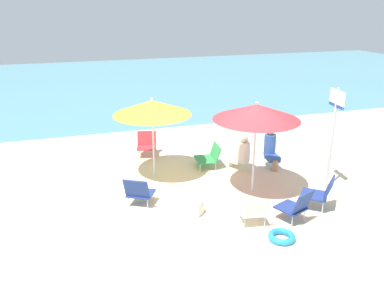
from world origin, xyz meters
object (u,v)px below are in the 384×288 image
object	(u,v)px
person_a	(271,146)
beach_bag	(195,208)
umbrella_yellow	(152,107)
swim_ring	(282,237)
person_b	(242,152)
beach_chair_b	(210,156)
warning_sign	(334,124)
beach_chair_e	(321,192)
beach_chair_a	(254,210)
beach_chair_c	(147,143)
beach_chair_f	(296,205)
umbrella_red	(256,112)
beach_chair_d	(139,191)

from	to	relation	value
person_a	beach_bag	bearing A→B (deg)	-51.76
umbrella_yellow	swim_ring	distance (m)	3.82
person_a	beach_bag	size ratio (longest dim) A/B	3.65
person_b	beach_bag	xyz separation A→B (m)	(-1.69, -1.71, -0.30)
umbrella_yellow	beach_chair_b	xyz separation A→B (m)	(1.39, 0.15, -1.34)
umbrella_yellow	person_a	world-z (taller)	umbrella_yellow
warning_sign	swim_ring	xyz separation A→B (m)	(-1.90, -1.47, -1.36)
umbrella_yellow	person_b	bearing A→B (deg)	-5.70
umbrella_yellow	warning_sign	distance (m)	3.79
umbrella_yellow	swim_ring	bearing A→B (deg)	-64.55
beach_chair_b	warning_sign	size ratio (longest dim) A/B	0.28
beach_chair_b	beach_chair_e	size ratio (longest dim) A/B	0.81
beach_chair_a	beach_chair_c	bearing A→B (deg)	26.22
beach_chair_f	swim_ring	xyz separation A→B (m)	(-0.50, -0.42, -0.29)
beach_bag	person_b	bearing A→B (deg)	45.40
beach_chair_a	beach_chair_f	bearing A→B (deg)	-88.25
beach_chair_e	beach_chair_f	xyz separation A→B (m)	(-0.71, -0.30, -0.01)
warning_sign	umbrella_red	bearing A→B (deg)	177.09
beach_chair_a	umbrella_yellow	bearing A→B (deg)	35.72
person_a	warning_sign	world-z (taller)	warning_sign
beach_chair_a	beach_bag	distance (m)	1.12
beach_chair_d	beach_chair_e	distance (m)	3.48
umbrella_red	beach_chair_d	bearing A→B (deg)	177.32
person_b	beach_chair_d	bearing A→B (deg)	86.03
beach_chair_d	beach_chair_c	bearing A→B (deg)	15.55
beach_chair_c	beach_chair_a	bearing A→B (deg)	29.77
beach_chair_a	swim_ring	xyz separation A→B (m)	(0.26, -0.54, -0.25)
beach_chair_c	warning_sign	distance (m)	4.62
beach_chair_e	person_b	size ratio (longest dim) A/B	0.81
umbrella_red	beach_chair_d	distance (m)	2.76
beach_chair_c	beach_chair_d	world-z (taller)	beach_chair_d
umbrella_red	person_a	bearing A→B (deg)	48.62
umbrella_red	swim_ring	xyz separation A→B (m)	(-0.29, -1.75, -1.68)
beach_chair_a	beach_chair_d	world-z (taller)	beach_chair_d
person_b	warning_sign	size ratio (longest dim) A/B	0.42
beach_bag	beach_chair_a	bearing A→B (deg)	-38.46
beach_chair_c	warning_sign	xyz separation A→B (m)	(3.29, -3.05, 1.10)
beach_chair_f	warning_sign	distance (m)	2.05
warning_sign	beach_bag	bearing A→B (deg)	-168.61
umbrella_yellow	beach_chair_a	world-z (taller)	umbrella_yellow
umbrella_yellow	beach_chair_c	bearing A→B (deg)	85.70
beach_bag	beach_chair_f	bearing A→B (deg)	-26.19
swim_ring	beach_bag	size ratio (longest dim) A/B	1.69
beach_chair_f	person_b	size ratio (longest dim) A/B	0.75
beach_chair_b	beach_chair_a	bearing A→B (deg)	91.25
umbrella_yellow	swim_ring	size ratio (longest dim) A/B	3.99
umbrella_red	beach_bag	bearing A→B (deg)	-159.74
person_b	person_a	bearing A→B (deg)	-120.12
beach_chair_d	beach_bag	distance (m)	1.15
person_a	warning_sign	size ratio (longest dim) A/B	0.46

